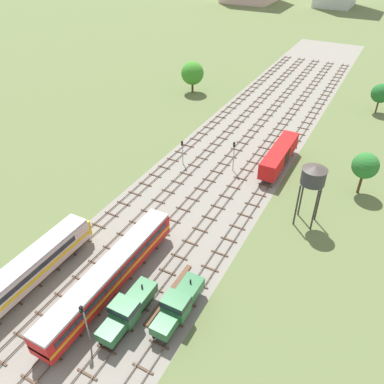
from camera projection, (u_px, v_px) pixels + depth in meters
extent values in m
plane|color=#5B6B3D|center=(238.00, 149.00, 74.02)|extent=(480.00, 480.00, 0.00)
cube|color=gray|center=(238.00, 149.00, 74.02)|extent=(21.61, 176.00, 0.01)
cube|color=#47382D|center=(196.00, 135.00, 78.26)|extent=(0.07, 126.00, 0.15)
cube|color=#47382D|center=(202.00, 137.00, 77.71)|extent=(0.07, 126.00, 0.15)
cube|color=brown|center=(15.00, 301.00, 44.50)|extent=(2.40, 0.22, 0.14)
cube|color=brown|center=(35.00, 283.00, 46.67)|extent=(2.40, 0.22, 0.14)
cube|color=brown|center=(53.00, 267.00, 48.83)|extent=(2.40, 0.22, 0.14)
cube|color=brown|center=(69.00, 252.00, 51.00)|extent=(2.40, 0.22, 0.14)
cube|color=brown|center=(85.00, 238.00, 53.16)|extent=(2.40, 0.22, 0.14)
cube|color=brown|center=(99.00, 226.00, 55.33)|extent=(2.40, 0.22, 0.14)
cube|color=brown|center=(112.00, 214.00, 57.50)|extent=(2.40, 0.22, 0.14)
cube|color=brown|center=(124.00, 204.00, 59.66)|extent=(2.40, 0.22, 0.14)
cube|color=brown|center=(135.00, 194.00, 61.83)|extent=(2.40, 0.22, 0.14)
cube|color=brown|center=(145.00, 184.00, 63.99)|extent=(2.40, 0.22, 0.14)
cube|color=brown|center=(155.00, 176.00, 66.16)|extent=(2.40, 0.22, 0.14)
cube|color=brown|center=(164.00, 167.00, 68.32)|extent=(2.40, 0.22, 0.14)
cube|color=brown|center=(173.00, 160.00, 70.49)|extent=(2.40, 0.22, 0.14)
cube|color=brown|center=(181.00, 153.00, 72.66)|extent=(2.40, 0.22, 0.14)
cube|color=brown|center=(188.00, 146.00, 74.82)|extent=(2.40, 0.22, 0.14)
cube|color=brown|center=(196.00, 139.00, 76.99)|extent=(2.40, 0.22, 0.14)
cube|color=brown|center=(202.00, 133.00, 79.15)|extent=(2.40, 0.22, 0.14)
cube|color=brown|center=(209.00, 128.00, 81.32)|extent=(2.40, 0.22, 0.14)
cube|color=brown|center=(215.00, 122.00, 83.48)|extent=(2.40, 0.22, 0.14)
cube|color=brown|center=(221.00, 117.00, 85.65)|extent=(2.40, 0.22, 0.14)
cube|color=brown|center=(226.00, 112.00, 87.81)|extent=(2.40, 0.22, 0.14)
cube|color=brown|center=(231.00, 108.00, 89.98)|extent=(2.40, 0.22, 0.14)
cube|color=brown|center=(236.00, 103.00, 92.15)|extent=(2.40, 0.22, 0.14)
cube|color=brown|center=(241.00, 99.00, 94.31)|extent=(2.40, 0.22, 0.14)
cube|color=brown|center=(246.00, 95.00, 96.48)|extent=(2.40, 0.22, 0.14)
cube|color=brown|center=(250.00, 91.00, 98.64)|extent=(2.40, 0.22, 0.14)
cube|color=brown|center=(254.00, 87.00, 100.81)|extent=(2.40, 0.22, 0.14)
cube|color=brown|center=(258.00, 84.00, 102.97)|extent=(2.40, 0.22, 0.14)
cube|color=brown|center=(262.00, 80.00, 105.14)|extent=(2.40, 0.22, 0.14)
cube|color=brown|center=(265.00, 77.00, 107.31)|extent=(2.40, 0.22, 0.14)
cube|color=brown|center=(269.00, 74.00, 109.47)|extent=(2.40, 0.22, 0.14)
cube|color=brown|center=(272.00, 71.00, 111.64)|extent=(2.40, 0.22, 0.14)
cube|color=brown|center=(276.00, 68.00, 113.80)|extent=(2.40, 0.22, 0.14)
cube|color=brown|center=(279.00, 65.00, 115.97)|extent=(2.40, 0.22, 0.14)
cube|color=brown|center=(282.00, 63.00, 118.13)|extent=(2.40, 0.22, 0.14)
cube|color=brown|center=(285.00, 60.00, 120.30)|extent=(2.40, 0.22, 0.14)
cube|color=brown|center=(287.00, 57.00, 122.46)|extent=(2.40, 0.22, 0.14)
cube|color=#47382D|center=(216.00, 140.00, 76.58)|extent=(0.07, 126.00, 0.15)
cube|color=#47382D|center=(222.00, 141.00, 76.03)|extent=(0.07, 126.00, 0.15)
cube|color=brown|center=(22.00, 337.00, 40.65)|extent=(2.40, 0.22, 0.14)
cube|color=brown|center=(43.00, 316.00, 42.82)|extent=(2.40, 0.22, 0.14)
cube|color=brown|center=(62.00, 297.00, 44.98)|extent=(2.40, 0.22, 0.14)
cube|color=brown|center=(80.00, 279.00, 47.15)|extent=(2.40, 0.22, 0.14)
cube|color=brown|center=(96.00, 263.00, 49.32)|extent=(2.40, 0.22, 0.14)
cube|color=brown|center=(110.00, 249.00, 51.48)|extent=(2.40, 0.22, 0.14)
cube|color=brown|center=(124.00, 236.00, 53.65)|extent=(2.40, 0.22, 0.14)
cube|color=brown|center=(136.00, 223.00, 55.81)|extent=(2.40, 0.22, 0.14)
cube|color=brown|center=(148.00, 212.00, 57.98)|extent=(2.40, 0.22, 0.14)
cube|color=brown|center=(158.00, 201.00, 60.14)|extent=(2.40, 0.22, 0.14)
cube|color=brown|center=(168.00, 191.00, 62.31)|extent=(2.40, 0.22, 0.14)
cube|color=brown|center=(177.00, 182.00, 64.47)|extent=(2.40, 0.22, 0.14)
cube|color=brown|center=(186.00, 174.00, 66.64)|extent=(2.40, 0.22, 0.14)
cube|color=brown|center=(194.00, 166.00, 68.81)|extent=(2.40, 0.22, 0.14)
cube|color=brown|center=(202.00, 158.00, 70.97)|extent=(2.40, 0.22, 0.14)
cube|color=brown|center=(209.00, 151.00, 73.14)|extent=(2.40, 0.22, 0.14)
cube|color=brown|center=(216.00, 144.00, 75.30)|extent=(2.40, 0.22, 0.14)
cube|color=brown|center=(222.00, 138.00, 77.47)|extent=(2.40, 0.22, 0.14)
cube|color=brown|center=(228.00, 132.00, 79.63)|extent=(2.40, 0.22, 0.14)
cube|color=brown|center=(234.00, 126.00, 81.80)|extent=(2.40, 0.22, 0.14)
cube|color=brown|center=(239.00, 121.00, 83.97)|extent=(2.40, 0.22, 0.14)
cube|color=brown|center=(244.00, 116.00, 86.13)|extent=(2.40, 0.22, 0.14)
cube|color=brown|center=(249.00, 111.00, 88.30)|extent=(2.40, 0.22, 0.14)
cube|color=brown|center=(254.00, 107.00, 90.46)|extent=(2.40, 0.22, 0.14)
cube|color=brown|center=(258.00, 102.00, 92.63)|extent=(2.40, 0.22, 0.14)
cube|color=brown|center=(262.00, 98.00, 94.79)|extent=(2.40, 0.22, 0.14)
cube|color=brown|center=(266.00, 94.00, 96.96)|extent=(2.40, 0.22, 0.14)
cube|color=brown|center=(270.00, 90.00, 99.13)|extent=(2.40, 0.22, 0.14)
cube|color=brown|center=(274.00, 86.00, 101.29)|extent=(2.40, 0.22, 0.14)
cube|color=brown|center=(277.00, 83.00, 103.46)|extent=(2.40, 0.22, 0.14)
cube|color=brown|center=(281.00, 80.00, 105.62)|extent=(2.40, 0.22, 0.14)
cube|color=brown|center=(284.00, 76.00, 107.79)|extent=(2.40, 0.22, 0.14)
cube|color=brown|center=(287.00, 73.00, 109.95)|extent=(2.40, 0.22, 0.14)
cube|color=brown|center=(290.00, 70.00, 112.12)|extent=(2.40, 0.22, 0.14)
cube|color=brown|center=(293.00, 67.00, 114.28)|extent=(2.40, 0.22, 0.14)
cube|color=brown|center=(296.00, 65.00, 116.45)|extent=(2.40, 0.22, 0.14)
cube|color=brown|center=(299.00, 62.00, 118.62)|extent=(2.40, 0.22, 0.14)
cube|color=brown|center=(301.00, 59.00, 120.78)|extent=(2.40, 0.22, 0.14)
cube|color=#47382D|center=(236.00, 145.00, 74.89)|extent=(0.07, 126.00, 0.15)
cube|color=#47382D|center=(243.00, 146.00, 74.34)|extent=(0.07, 126.00, 0.15)
cube|color=brown|center=(30.00, 381.00, 36.80)|extent=(2.40, 0.22, 0.14)
cube|color=brown|center=(53.00, 355.00, 38.97)|extent=(2.40, 0.22, 0.14)
cube|color=brown|center=(74.00, 332.00, 41.14)|extent=(2.40, 0.22, 0.14)
cube|color=brown|center=(92.00, 311.00, 43.30)|extent=(2.40, 0.22, 0.14)
cube|color=brown|center=(109.00, 293.00, 45.47)|extent=(2.40, 0.22, 0.14)
cube|color=brown|center=(124.00, 276.00, 47.63)|extent=(2.40, 0.22, 0.14)
cube|color=brown|center=(138.00, 260.00, 49.80)|extent=(2.40, 0.22, 0.14)
cube|color=brown|center=(151.00, 246.00, 51.96)|extent=(2.40, 0.22, 0.14)
cube|color=brown|center=(162.00, 233.00, 54.13)|extent=(2.40, 0.22, 0.14)
cube|color=brown|center=(173.00, 221.00, 56.29)|extent=(2.40, 0.22, 0.14)
cube|color=brown|center=(183.00, 209.00, 58.46)|extent=(2.40, 0.22, 0.14)
cube|color=brown|center=(192.00, 199.00, 60.63)|extent=(2.40, 0.22, 0.14)
cube|color=brown|center=(201.00, 189.00, 62.79)|extent=(2.40, 0.22, 0.14)
cube|color=brown|center=(209.00, 180.00, 64.96)|extent=(2.40, 0.22, 0.14)
cube|color=brown|center=(217.00, 172.00, 67.12)|extent=(2.40, 0.22, 0.14)
cube|color=brown|center=(224.00, 164.00, 69.29)|extent=(2.40, 0.22, 0.14)
cube|color=brown|center=(230.00, 157.00, 71.45)|extent=(2.40, 0.22, 0.14)
cube|color=brown|center=(237.00, 150.00, 73.62)|extent=(2.40, 0.22, 0.14)
cube|color=brown|center=(243.00, 143.00, 75.79)|extent=(2.40, 0.22, 0.14)
cube|color=brown|center=(248.00, 137.00, 77.95)|extent=(2.40, 0.22, 0.14)
cube|color=brown|center=(253.00, 131.00, 80.12)|extent=(2.40, 0.22, 0.14)
cube|color=brown|center=(258.00, 125.00, 82.28)|extent=(2.40, 0.22, 0.14)
cube|color=brown|center=(263.00, 120.00, 84.45)|extent=(2.40, 0.22, 0.14)
cube|color=brown|center=(268.00, 115.00, 86.61)|extent=(2.40, 0.22, 0.14)
cube|color=brown|center=(272.00, 110.00, 88.78)|extent=(2.40, 0.22, 0.14)
cube|color=brown|center=(276.00, 106.00, 90.94)|extent=(2.40, 0.22, 0.14)
cube|color=brown|center=(280.00, 101.00, 93.11)|extent=(2.40, 0.22, 0.14)
cube|color=brown|center=(284.00, 97.00, 95.28)|extent=(2.40, 0.22, 0.14)
cube|color=brown|center=(287.00, 93.00, 97.44)|extent=(2.40, 0.22, 0.14)
cube|color=brown|center=(290.00, 89.00, 99.61)|extent=(2.40, 0.22, 0.14)
cube|color=brown|center=(294.00, 86.00, 101.77)|extent=(2.40, 0.22, 0.14)
cube|color=brown|center=(297.00, 82.00, 103.94)|extent=(2.40, 0.22, 0.14)
cube|color=brown|center=(300.00, 79.00, 106.10)|extent=(2.40, 0.22, 0.14)
cube|color=brown|center=(303.00, 76.00, 108.27)|extent=(2.40, 0.22, 0.14)
cube|color=brown|center=(305.00, 73.00, 110.44)|extent=(2.40, 0.22, 0.14)
cube|color=brown|center=(308.00, 70.00, 112.60)|extent=(2.40, 0.22, 0.14)
cube|color=brown|center=(311.00, 67.00, 114.77)|extent=(2.40, 0.22, 0.14)
cube|color=brown|center=(313.00, 64.00, 116.93)|extent=(2.40, 0.22, 0.14)
cube|color=brown|center=(315.00, 61.00, 119.10)|extent=(2.40, 0.22, 0.14)
cube|color=#47382D|center=(258.00, 150.00, 73.21)|extent=(0.07, 126.00, 0.15)
cube|color=#47382D|center=(265.00, 152.00, 72.66)|extent=(0.07, 126.00, 0.15)
cube|color=brown|center=(87.00, 375.00, 37.29)|extent=(2.40, 0.22, 0.14)
cube|color=brown|center=(107.00, 350.00, 39.45)|extent=(2.40, 0.22, 0.14)
cube|color=brown|center=(124.00, 327.00, 41.62)|extent=(2.40, 0.22, 0.14)
cube|color=brown|center=(140.00, 307.00, 43.78)|extent=(2.40, 0.22, 0.14)
cube|color=brown|center=(154.00, 289.00, 45.95)|extent=(2.40, 0.22, 0.14)
cube|color=brown|center=(167.00, 272.00, 48.11)|extent=(2.40, 0.22, 0.14)
cube|color=brown|center=(179.00, 257.00, 50.28)|extent=(2.40, 0.22, 0.14)
cube|color=brown|center=(190.00, 243.00, 52.45)|extent=(2.40, 0.22, 0.14)
cube|color=brown|center=(200.00, 230.00, 54.61)|extent=(2.40, 0.22, 0.14)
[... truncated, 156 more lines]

